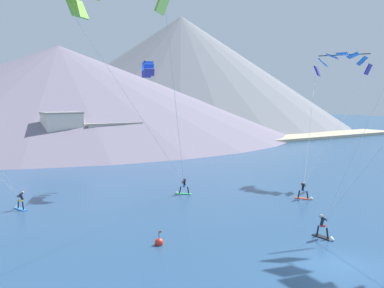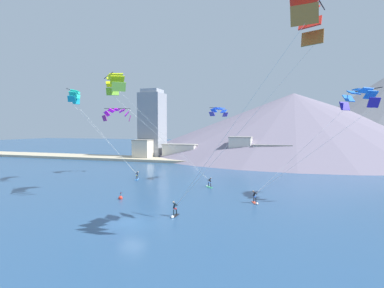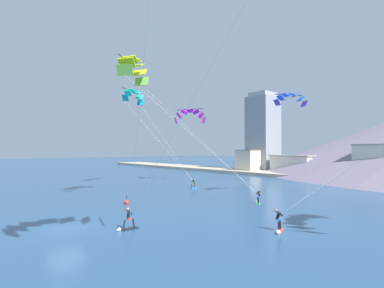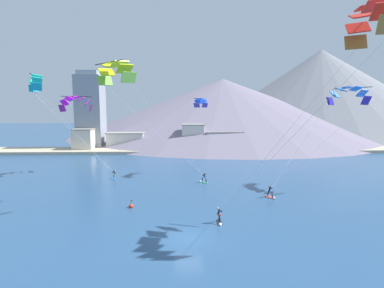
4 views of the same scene
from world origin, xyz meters
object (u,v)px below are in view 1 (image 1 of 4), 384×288
(kitesurfer_near_lead, at_px, (20,204))
(kitesurfer_mid_center, at_px, (305,194))
(parafoil_kite_mid_center, at_px, (342,62))
(parafoil_kite_distant_high_outer, at_px, (147,67))
(race_marker_buoy, at_px, (159,243))
(kitesurfer_near_trail, at_px, (325,232))
(kitesurfer_far_left, at_px, (182,189))

(kitesurfer_near_lead, bearing_deg, kitesurfer_mid_center, -26.44)
(parafoil_kite_mid_center, distance_m, parafoil_kite_distant_high_outer, 22.66)
(race_marker_buoy, bearing_deg, parafoil_kite_distant_high_outer, 62.97)
(kitesurfer_near_trail, bearing_deg, kitesurfer_far_left, 91.53)
(kitesurfer_near_trail, relative_size, kitesurfer_mid_center, 1.00)
(kitesurfer_far_left, distance_m, parafoil_kite_mid_center, 24.55)
(kitesurfer_mid_center, bearing_deg, kitesurfer_far_left, 134.51)
(kitesurfer_near_lead, height_order, race_marker_buoy, kitesurfer_near_lead)
(kitesurfer_near_lead, height_order, kitesurfer_near_trail, kitesurfer_near_trail)
(race_marker_buoy, bearing_deg, kitesurfer_mid_center, 10.14)
(kitesurfer_near_trail, xyz_separation_m, kitesurfer_mid_center, (7.76, 8.31, 0.01))
(kitesurfer_near_lead, xyz_separation_m, race_marker_buoy, (5.18, -14.39, -0.27))
(kitesurfer_near_trail, height_order, race_marker_buoy, kitesurfer_near_trail)
(parafoil_kite_mid_center, xyz_separation_m, race_marker_buoy, (-29.86, -8.73, -13.38))
(kitesurfer_mid_center, bearing_deg, race_marker_buoy, -169.86)
(kitesurfer_near_lead, xyz_separation_m, parafoil_kite_distant_high_outer, (14.48, 3.84, 12.21))
(kitesurfer_near_lead, relative_size, kitesurfer_mid_center, 1.02)
(kitesurfer_near_trail, distance_m, race_marker_buoy, 11.01)
(parafoil_kite_mid_center, bearing_deg, kitesurfer_near_lead, 170.83)
(kitesurfer_far_left, bearing_deg, kitesurfer_near_lead, 168.57)
(kitesurfer_near_trail, relative_size, parafoil_kite_mid_center, 0.12)
(parafoil_kite_mid_center, xyz_separation_m, parafoil_kite_distant_high_outer, (-20.56, 9.49, -0.90))
(kitesurfer_far_left, height_order, parafoil_kite_distant_high_outer, parafoil_kite_distant_high_outer)
(kitesurfer_near_lead, distance_m, kitesurfer_far_left, 14.74)
(kitesurfer_near_trail, bearing_deg, parafoil_kite_mid_center, 34.63)
(kitesurfer_far_left, bearing_deg, race_marker_buoy, -128.94)
(kitesurfer_near_lead, xyz_separation_m, kitesurfer_near_trail, (14.89, -19.57, 0.05))
(kitesurfer_near_trail, height_order, parafoil_kite_distant_high_outer, parafoil_kite_distant_high_outer)
(kitesurfer_mid_center, relative_size, race_marker_buoy, 1.71)
(kitesurfer_near_lead, distance_m, kitesurfer_mid_center, 25.29)
(parafoil_kite_mid_center, bearing_deg, kitesurfer_far_left, 172.43)
(parafoil_kite_mid_center, distance_m, race_marker_buoy, 33.86)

